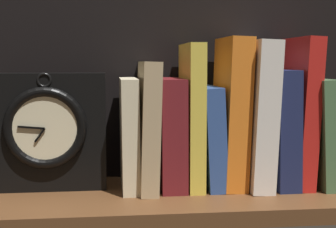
{
  "coord_description": "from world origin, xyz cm",
  "views": [
    {
      "loc": [
        -8.8,
        -82.35,
        21.22
      ],
      "look_at": [
        1.43,
        3.26,
        12.44
      ],
      "focal_mm": 54.98,
      "sensor_mm": 36.0,
      "label": 1
    }
  ],
  "objects_px": {
    "book_orange_pandolfini": "(231,112)",
    "book_white_catcher": "(254,113)",
    "book_tan_shortstories": "(148,125)",
    "book_navy_bierce": "(276,127)",
    "framed_clock": "(47,131)",
    "book_blue_modern": "(210,136)",
    "book_cream_twain": "(129,133)",
    "book_maroon_dawkins": "(170,133)",
    "book_yellow_seinlanguage": "(192,116)",
    "book_red_requiem": "(296,111)",
    "book_green_romantic": "(313,131)"
  },
  "relations": [
    {
      "from": "book_cream_twain",
      "to": "framed_clock",
      "type": "xyz_separation_m",
      "value": [
        -0.14,
        0.0,
        0.01
      ]
    },
    {
      "from": "book_tan_shortstories",
      "to": "framed_clock",
      "type": "height_order",
      "value": "book_tan_shortstories"
    },
    {
      "from": "book_orange_pandolfini",
      "to": "book_white_catcher",
      "type": "xyz_separation_m",
      "value": [
        0.04,
        0.0,
        -0.0
      ]
    },
    {
      "from": "book_orange_pandolfini",
      "to": "book_white_catcher",
      "type": "relative_size",
      "value": 1.02
    },
    {
      "from": "book_tan_shortstories",
      "to": "book_white_catcher",
      "type": "xyz_separation_m",
      "value": [
        0.18,
        0.0,
        0.02
      ]
    },
    {
      "from": "book_blue_modern",
      "to": "book_white_catcher",
      "type": "bearing_deg",
      "value": 0.0
    },
    {
      "from": "book_tan_shortstories",
      "to": "book_green_romantic",
      "type": "xyz_separation_m",
      "value": [
        0.29,
        0.0,
        -0.01
      ]
    },
    {
      "from": "book_green_romantic",
      "to": "framed_clock",
      "type": "relative_size",
      "value": 0.94
    },
    {
      "from": "framed_clock",
      "to": "book_orange_pandolfini",
      "type": "bearing_deg",
      "value": -0.38
    },
    {
      "from": "book_tan_shortstories",
      "to": "book_green_romantic",
      "type": "distance_m",
      "value": 0.29
    },
    {
      "from": "book_blue_modern",
      "to": "book_red_requiem",
      "type": "relative_size",
      "value": 0.67
    },
    {
      "from": "book_cream_twain",
      "to": "book_tan_shortstories",
      "type": "relative_size",
      "value": 0.87
    },
    {
      "from": "book_yellow_seinlanguage",
      "to": "book_blue_modern",
      "type": "height_order",
      "value": "book_yellow_seinlanguage"
    },
    {
      "from": "book_blue_modern",
      "to": "book_navy_bierce",
      "type": "bearing_deg",
      "value": 0.0
    },
    {
      "from": "book_navy_bierce",
      "to": "book_green_romantic",
      "type": "xyz_separation_m",
      "value": [
        0.07,
        0.0,
        -0.01
      ]
    },
    {
      "from": "book_blue_modern",
      "to": "framed_clock",
      "type": "xyz_separation_m",
      "value": [
        -0.27,
        0.0,
        0.01
      ]
    },
    {
      "from": "book_yellow_seinlanguage",
      "to": "book_white_catcher",
      "type": "height_order",
      "value": "book_white_catcher"
    },
    {
      "from": "book_yellow_seinlanguage",
      "to": "book_cream_twain",
      "type": "bearing_deg",
      "value": 180.0
    },
    {
      "from": "book_navy_bierce",
      "to": "framed_clock",
      "type": "height_order",
      "value": "book_navy_bierce"
    },
    {
      "from": "book_maroon_dawkins",
      "to": "book_orange_pandolfini",
      "type": "distance_m",
      "value": 0.11
    },
    {
      "from": "book_cream_twain",
      "to": "book_white_catcher",
      "type": "distance_m",
      "value": 0.22
    },
    {
      "from": "book_cream_twain",
      "to": "book_white_catcher",
      "type": "relative_size",
      "value": 0.75
    },
    {
      "from": "book_orange_pandolfini",
      "to": "book_navy_bierce",
      "type": "distance_m",
      "value": 0.08
    },
    {
      "from": "book_yellow_seinlanguage",
      "to": "book_orange_pandolfini",
      "type": "height_order",
      "value": "book_orange_pandolfini"
    },
    {
      "from": "framed_clock",
      "to": "book_blue_modern",
      "type": "bearing_deg",
      "value": -0.43
    },
    {
      "from": "book_yellow_seinlanguage",
      "to": "book_white_catcher",
      "type": "relative_size",
      "value": 0.98
    },
    {
      "from": "book_blue_modern",
      "to": "book_red_requiem",
      "type": "xyz_separation_m",
      "value": [
        0.15,
        0.0,
        0.04
      ]
    },
    {
      "from": "book_cream_twain",
      "to": "book_maroon_dawkins",
      "type": "distance_m",
      "value": 0.07
    },
    {
      "from": "book_blue_modern",
      "to": "book_green_romantic",
      "type": "xyz_separation_m",
      "value": [
        0.18,
        0.0,
        0.01
      ]
    },
    {
      "from": "book_cream_twain",
      "to": "book_yellow_seinlanguage",
      "type": "relative_size",
      "value": 0.76
    },
    {
      "from": "book_red_requiem",
      "to": "book_blue_modern",
      "type": "bearing_deg",
      "value": 180.0
    },
    {
      "from": "book_red_requiem",
      "to": "framed_clock",
      "type": "bearing_deg",
      "value": 179.72
    },
    {
      "from": "book_cream_twain",
      "to": "book_green_romantic",
      "type": "bearing_deg",
      "value": 0.0
    },
    {
      "from": "book_navy_bierce",
      "to": "framed_clock",
      "type": "distance_m",
      "value": 0.39
    },
    {
      "from": "book_orange_pandolfini",
      "to": "book_blue_modern",
      "type": "bearing_deg",
      "value": 180.0
    },
    {
      "from": "book_maroon_dawkins",
      "to": "book_red_requiem",
      "type": "bearing_deg",
      "value": 0.0
    },
    {
      "from": "book_maroon_dawkins",
      "to": "book_blue_modern",
      "type": "bearing_deg",
      "value": 0.0
    },
    {
      "from": "book_cream_twain",
      "to": "book_tan_shortstories",
      "type": "height_order",
      "value": "book_tan_shortstories"
    },
    {
      "from": "book_maroon_dawkins",
      "to": "book_blue_modern",
      "type": "relative_size",
      "value": 1.08
    },
    {
      "from": "book_white_catcher",
      "to": "framed_clock",
      "type": "relative_size",
      "value": 1.27
    },
    {
      "from": "book_tan_shortstories",
      "to": "book_green_romantic",
      "type": "relative_size",
      "value": 1.16
    },
    {
      "from": "book_orange_pandolfini",
      "to": "book_navy_bierce",
      "type": "xyz_separation_m",
      "value": [
        0.08,
        0.0,
        -0.03
      ]
    },
    {
      "from": "framed_clock",
      "to": "book_tan_shortstories",
      "type": "bearing_deg",
      "value": -0.71
    },
    {
      "from": "book_orange_pandolfini",
      "to": "book_white_catcher",
      "type": "height_order",
      "value": "book_orange_pandolfini"
    },
    {
      "from": "book_yellow_seinlanguage",
      "to": "book_green_romantic",
      "type": "height_order",
      "value": "book_yellow_seinlanguage"
    },
    {
      "from": "book_tan_shortstories",
      "to": "book_maroon_dawkins",
      "type": "xyz_separation_m",
      "value": [
        0.04,
        0.0,
        -0.01
      ]
    },
    {
      "from": "book_blue_modern",
      "to": "book_navy_bierce",
      "type": "xyz_separation_m",
      "value": [
        0.12,
        0.0,
        0.01
      ]
    },
    {
      "from": "book_red_requiem",
      "to": "book_cream_twain",
      "type": "bearing_deg",
      "value": 180.0
    },
    {
      "from": "book_red_requiem",
      "to": "framed_clock",
      "type": "distance_m",
      "value": 0.43
    },
    {
      "from": "book_navy_bierce",
      "to": "book_red_requiem",
      "type": "relative_size",
      "value": 0.78
    }
  ]
}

